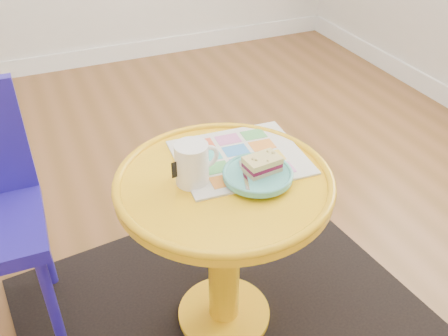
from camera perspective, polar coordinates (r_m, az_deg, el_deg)
name	(u,v)px	position (r m, az deg, el deg)	size (l,w,h in m)	color
floor	(158,249)	(2.07, -7.59, -9.16)	(4.00, 4.00, 0.00)	brown
rug	(224,315)	(1.82, 0.00, -16.46)	(1.30, 1.10, 0.01)	black
side_table	(224,224)	(1.52, 0.00, -6.43)	(0.62, 0.62, 0.59)	yellow
newspaper	(240,157)	(1.50, 1.82, 1.25)	(0.38, 0.32, 0.01)	silver
mug	(193,162)	(1.37, -3.60, 0.64)	(0.13, 0.09, 0.12)	white
plate	(258,175)	(1.40, 3.87, -0.81)	(0.20, 0.20, 0.02)	#55B4AD
cake_slice	(262,164)	(1.39, 4.38, 0.45)	(0.10, 0.08, 0.04)	#D3BC8C
fork	(245,174)	(1.38, 2.38, -0.73)	(0.06, 0.14, 0.00)	silver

